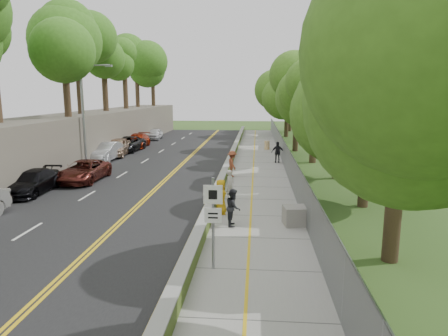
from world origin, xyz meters
TOP-DOWN VIEW (x-y plane):
  - ground at (0.00, 0.00)m, footprint 140.00×140.00m
  - road at (-5.40, 15.00)m, footprint 11.20×66.00m
  - sidewalk at (2.55, 15.00)m, footprint 4.20×66.00m
  - jersey_barrier at (0.25, 15.00)m, footprint 0.42×66.00m
  - rock_embankment at (-13.50, 15.00)m, footprint 5.00×66.00m
  - chainlink_fence at (4.65, 15.00)m, footprint 0.04×66.00m
  - trees_embankment at (-13.00, 15.00)m, footprint 6.40×66.00m
  - trees_fenceside at (7.00, 15.00)m, footprint 7.00×66.00m
  - streetlight at (-10.46, 14.00)m, footprint 2.52×0.22m
  - signpost at (1.05, -3.02)m, footprint 0.62×0.09m
  - construction_barrel at (3.51, 26.00)m, footprint 0.53×0.53m
  - concrete_block at (4.30, 1.80)m, footprint 1.38×1.12m
  - car_2 at (-9.00, 9.73)m, footprint 2.28×4.95m
  - car_3 at (-10.60, 6.34)m, footprint 2.06×4.69m
  - car_4 at (-10.60, 20.65)m, footprint 2.32×5.02m
  - car_5 at (-10.60, 17.83)m, footprint 1.76×4.86m
  - car_6 at (-10.60, 23.67)m, footprint 2.66×5.39m
  - car_7 at (-10.42, 26.55)m, footprint 2.32×5.17m
  - car_8 at (-10.55, 34.40)m, footprint 1.80×4.14m
  - painter_0 at (0.75, 3.14)m, footprint 0.66×0.90m
  - painter_1 at (1.02, 5.83)m, footprint 0.59×0.70m
  - painter_2 at (1.45, 1.47)m, footprint 0.63×0.81m
  - painter_3 at (0.75, 12.00)m, footprint 1.00×1.33m
  - person_far at (4.20, 17.92)m, footprint 1.06×0.48m

SIDE VIEW (x-z plane):
  - ground at x=0.00m, z-range 0.00..0.00m
  - road at x=-5.40m, z-range 0.00..0.04m
  - sidewalk at x=2.55m, z-range 0.00..0.05m
  - jersey_barrier at x=0.25m, z-range 0.00..0.60m
  - concrete_block at x=4.30m, z-range 0.05..0.88m
  - construction_barrel at x=3.51m, z-range 0.05..0.93m
  - car_3 at x=-10.60m, z-range 0.04..1.38m
  - car_2 at x=-9.00m, z-range 0.04..1.42m
  - car_8 at x=-10.55m, z-range 0.04..1.43m
  - car_6 at x=-10.60m, z-range 0.04..1.51m
  - car_7 at x=-10.42m, z-range 0.04..1.51m
  - car_5 at x=-10.60m, z-range 0.04..1.63m
  - car_4 at x=-10.60m, z-range 0.04..1.71m
  - painter_2 at x=1.45m, z-range 0.05..1.70m
  - painter_1 at x=1.02m, z-range 0.05..1.70m
  - painter_0 at x=0.75m, z-range 0.05..1.75m
  - person_far at x=4.20m, z-range 0.05..1.83m
  - painter_3 at x=0.75m, z-range 0.05..1.87m
  - chainlink_fence at x=4.65m, z-range 0.00..2.00m
  - signpost at x=1.05m, z-range 0.41..3.51m
  - rock_embankment at x=-13.50m, z-range 0.00..4.00m
  - streetlight at x=-10.46m, z-range 0.64..8.64m
  - trees_fenceside at x=7.00m, z-range 0.00..14.00m
  - trees_embankment at x=-13.00m, z-range 4.00..17.00m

